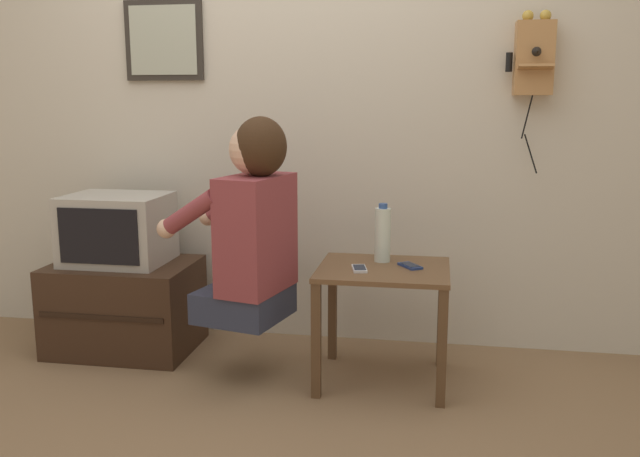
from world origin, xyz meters
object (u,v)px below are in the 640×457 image
object	(u,v)px
wall_phone_antique	(534,57)
water_bottle	(383,234)
person	(252,224)
cell_phone_held	(359,268)
framed_picture	(164,40)
television	(117,229)
cell_phone_spare	(410,266)

from	to	relation	value
wall_phone_antique	water_bottle	bearing A→B (deg)	-151.64
person	cell_phone_held	distance (m)	0.52
framed_picture	water_bottle	xyz separation A→B (m)	(1.20, -0.41, -0.92)
person	cell_phone_held	size ratio (longest dim) A/B	6.87
television	cell_phone_spare	world-z (taller)	television
television	cell_phone_spare	bearing A→B (deg)	-6.64
person	television	size ratio (longest dim) A/B	1.85
television	wall_phone_antique	distance (m)	2.22
person	framed_picture	distance (m)	1.22
cell_phone_spare	person	bearing A→B (deg)	154.55
television	wall_phone_antique	bearing A→B (deg)	7.83
person	cell_phone_held	bearing A→B (deg)	-74.04
cell_phone_spare	cell_phone_held	bearing A→B (deg)	167.91
wall_phone_antique	person	bearing A→B (deg)	-155.76
television	person	bearing A→B (deg)	-19.65
wall_phone_antique	cell_phone_held	bearing A→B (deg)	-144.53
cell_phone_held	cell_phone_spare	bearing A→B (deg)	10.02
television	cell_phone_spare	xyz separation A→B (m)	(1.49, -0.17, -0.09)
cell_phone_held	framed_picture	bearing A→B (deg)	140.19
framed_picture	cell_phone_spare	distance (m)	1.76
framed_picture	television	bearing A→B (deg)	-116.13
cell_phone_held	water_bottle	distance (m)	0.23
person	cell_phone_spare	xyz separation A→B (m)	(0.70, 0.11, -0.19)
cell_phone_held	cell_phone_spare	size ratio (longest dim) A/B	0.98
person	cell_phone_spare	world-z (taller)	person
wall_phone_antique	cell_phone_held	xyz separation A→B (m)	(-0.76, -0.54, -0.93)
framed_picture	wall_phone_antique	bearing A→B (deg)	-1.35
television	cell_phone_held	xyz separation A→B (m)	(1.27, -0.26, -0.09)
wall_phone_antique	water_bottle	xyz separation A→B (m)	(-0.67, -0.36, -0.81)
television	framed_picture	xyz separation A→B (m)	(0.16, 0.32, 0.95)
cell_phone_held	cell_phone_spare	xyz separation A→B (m)	(0.22, 0.09, 0.00)
cell_phone_held	person	bearing A→B (deg)	170.18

